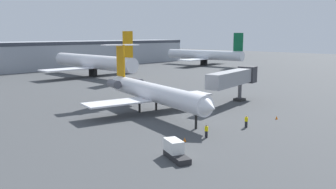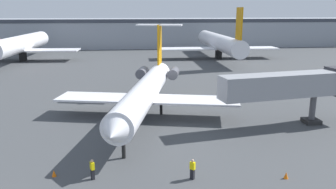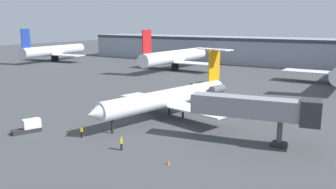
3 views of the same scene
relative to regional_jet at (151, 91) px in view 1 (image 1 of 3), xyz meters
The scene contains 10 objects.
ground_plane 3.92m from the regional_jet, 29.38° to the right, with size 400.00×400.00×0.10m, color #424447.
regional_jet is the anchor object (origin of this frame).
jet_bridge 17.51m from the regional_jet, 16.63° to the right, with size 16.62×5.53×6.45m.
ground_crew_marshaller 16.56m from the regional_jet, 108.27° to the right, with size 0.41×0.47×1.69m.
ground_crew_loader 16.81m from the regional_jet, 80.69° to the right, with size 0.47×0.46×1.69m.
baggage_tug_lead 22.42m from the regional_jet, 126.78° to the right, with size 2.79×4.23×1.90m.
traffic_cone_near 20.13m from the regional_jet, 59.50° to the right, with size 0.36×0.36×0.55m.
traffic_cone_mid 17.16m from the regional_jet, 119.36° to the right, with size 0.36×0.36×0.55m.
parked_airliner_centre 54.75m from the regional_jet, 65.87° to the left, with size 32.46×38.60×13.59m.
parked_airliner_east_mid 92.35m from the regional_jet, 33.11° to the left, with size 29.81×35.13×13.30m.
Camera 1 is at (-40.68, -41.32, 12.80)m, focal length 38.06 mm.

